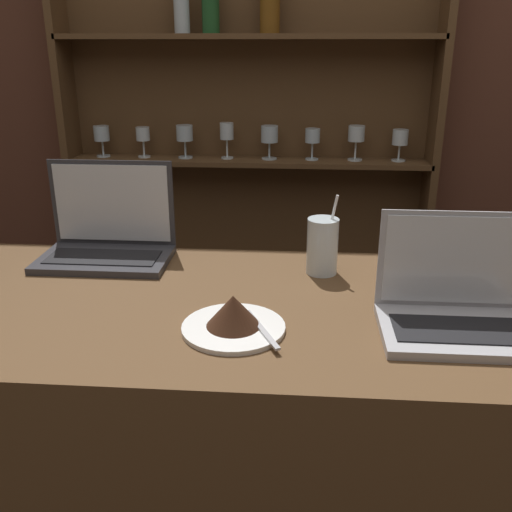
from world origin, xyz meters
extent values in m
cube|color=brown|center=(0.00, 0.34, 0.49)|extent=(1.70, 0.69, 0.99)
cube|color=brown|center=(0.00, 1.66, 1.35)|extent=(7.00, 0.06, 2.70)
cube|color=brown|center=(-0.86, 1.54, 0.97)|extent=(0.03, 0.18, 1.93)
cube|color=brown|center=(0.63, 1.54, 0.97)|extent=(0.03, 0.18, 1.93)
cube|color=brown|center=(-0.12, 1.62, 0.97)|extent=(1.52, 0.02, 1.93)
cube|color=brown|center=(-0.12, 1.54, 0.58)|extent=(1.48, 0.18, 0.02)
cube|color=brown|center=(-0.12, 1.54, 1.06)|extent=(1.48, 0.18, 0.02)
cube|color=brown|center=(-0.12, 1.54, 1.55)|extent=(1.48, 0.18, 0.02)
cylinder|color=silver|center=(-0.73, 1.54, 1.08)|extent=(0.06, 0.06, 0.01)
cylinder|color=silver|center=(-0.73, 1.54, 1.11)|extent=(0.01, 0.01, 0.06)
cylinder|color=silver|center=(-0.73, 1.54, 1.17)|extent=(0.06, 0.06, 0.06)
cylinder|color=silver|center=(-0.56, 1.54, 1.08)|extent=(0.05, 0.05, 0.01)
cylinder|color=silver|center=(-0.56, 1.54, 1.11)|extent=(0.01, 0.01, 0.06)
cylinder|color=silver|center=(-0.56, 1.54, 1.17)|extent=(0.06, 0.06, 0.06)
cylinder|color=silver|center=(-0.38, 1.54, 1.08)|extent=(0.06, 0.06, 0.01)
cylinder|color=silver|center=(-0.38, 1.54, 1.11)|extent=(0.01, 0.01, 0.07)
cylinder|color=silver|center=(-0.38, 1.54, 1.18)|extent=(0.07, 0.07, 0.06)
cylinder|color=silver|center=(-0.21, 1.54, 1.08)|extent=(0.05, 0.05, 0.01)
cylinder|color=silver|center=(-0.21, 1.54, 1.12)|extent=(0.01, 0.01, 0.07)
cylinder|color=silver|center=(-0.21, 1.54, 1.19)|extent=(0.06, 0.06, 0.07)
cylinder|color=silver|center=(-0.03, 1.54, 1.08)|extent=(0.06, 0.06, 0.01)
cylinder|color=silver|center=(-0.03, 1.54, 1.11)|extent=(0.01, 0.01, 0.06)
cylinder|color=silver|center=(-0.03, 1.54, 1.18)|extent=(0.07, 0.07, 0.07)
cylinder|color=silver|center=(0.14, 1.54, 1.08)|extent=(0.05, 0.05, 0.01)
cylinder|color=silver|center=(0.14, 1.54, 1.11)|extent=(0.01, 0.01, 0.06)
cylinder|color=silver|center=(0.14, 1.54, 1.17)|extent=(0.06, 0.06, 0.06)
cylinder|color=silver|center=(0.32, 1.54, 1.08)|extent=(0.06, 0.06, 0.01)
cylinder|color=silver|center=(0.32, 1.54, 1.12)|extent=(0.01, 0.01, 0.07)
cylinder|color=silver|center=(0.32, 1.54, 1.18)|extent=(0.07, 0.07, 0.06)
cylinder|color=silver|center=(0.49, 1.54, 1.08)|extent=(0.06, 0.06, 0.01)
cylinder|color=silver|center=(0.49, 1.54, 1.11)|extent=(0.01, 0.01, 0.06)
cylinder|color=silver|center=(0.49, 1.54, 1.17)|extent=(0.06, 0.06, 0.06)
cylinder|color=#B2C1C6|center=(-0.37, 1.54, 1.65)|extent=(0.06, 0.06, 0.18)
cylinder|color=#1E4C23|center=(-0.26, 1.54, 1.65)|extent=(0.07, 0.07, 0.18)
cylinder|color=brown|center=(-0.03, 1.54, 1.67)|extent=(0.08, 0.08, 0.22)
cube|color=#333338|center=(-0.41, 0.56, 0.99)|extent=(0.34, 0.21, 0.02)
cube|color=black|center=(-0.41, 0.55, 1.01)|extent=(0.29, 0.11, 0.00)
cube|color=#333338|center=(-0.41, 0.66, 1.12)|extent=(0.34, 0.00, 0.23)
cube|color=silver|center=(-0.41, 0.66, 1.12)|extent=(0.31, 0.01, 0.21)
cube|color=#ADADB2|center=(0.41, 0.23, 0.99)|extent=(0.31, 0.21, 0.02)
cube|color=black|center=(0.41, 0.22, 1.01)|extent=(0.26, 0.11, 0.00)
cube|color=#ADADB2|center=(0.41, 0.33, 1.11)|extent=(0.31, 0.00, 0.21)
cube|color=silver|center=(0.41, 0.33, 1.11)|extent=(0.28, 0.01, 0.19)
cylinder|color=white|center=(-0.03, 0.22, 0.99)|extent=(0.21, 0.21, 0.01)
cone|color=#381E11|center=(-0.03, 0.22, 1.03)|extent=(0.11, 0.11, 0.07)
cube|color=#B7B7BC|center=(0.03, 0.20, 1.00)|extent=(0.08, 0.16, 0.01)
cylinder|color=silver|center=(0.15, 0.54, 1.06)|extent=(0.08, 0.08, 0.14)
cylinder|color=white|center=(0.17, 0.54, 1.09)|extent=(0.04, 0.01, 0.20)
camera|label=1|loc=(0.09, -0.80, 1.53)|focal=40.00mm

